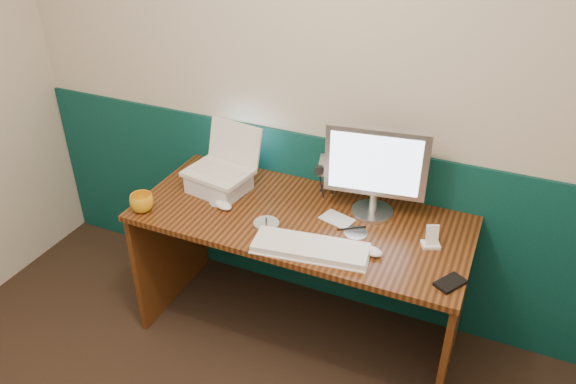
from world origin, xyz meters
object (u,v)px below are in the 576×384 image
at_px(mug, 142,203).
at_px(keyboard, 310,248).
at_px(desk, 300,277).
at_px(monitor, 376,171).
at_px(camcorder, 326,175).
at_px(laptop, 217,152).

bearing_deg(mug, keyboard, 1.74).
bearing_deg(desk, monitor, 28.64).
bearing_deg(mug, desk, 19.87).
height_order(keyboard, camcorder, camcorder).
relative_size(mug, camcorder, 0.52).
height_order(desk, mug, mug).
xyz_separation_m(keyboard, camcorder, (-0.11, 0.47, 0.10)).
xyz_separation_m(laptop, camcorder, (0.51, 0.18, -0.11)).
distance_m(mug, camcorder, 0.91).
xyz_separation_m(keyboard, mug, (-0.86, -0.03, 0.03)).
height_order(laptop, camcorder, laptop).
distance_m(monitor, keyboard, 0.48).
height_order(mug, camcorder, camcorder).
distance_m(desk, laptop, 0.77).
bearing_deg(desk, laptop, 173.43).
xyz_separation_m(mug, camcorder, (0.76, 0.50, 0.06)).
distance_m(desk, monitor, 0.70).
bearing_deg(monitor, mug, -165.52).
distance_m(monitor, camcorder, 0.30).
distance_m(laptop, camcorder, 0.56).
bearing_deg(mug, camcorder, 33.36).
bearing_deg(laptop, camcorder, 28.68).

